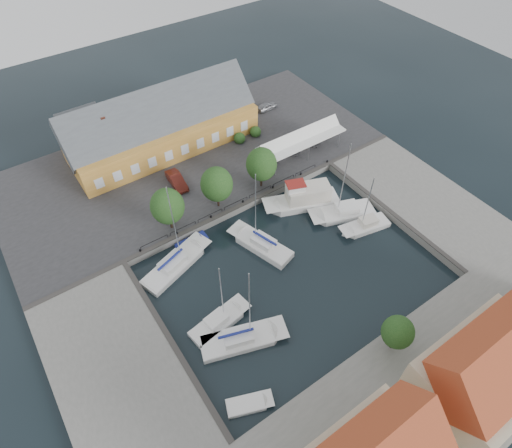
{
  "coord_description": "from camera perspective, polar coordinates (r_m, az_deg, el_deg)",
  "views": [
    {
      "loc": [
        -20.79,
        -24.32,
        41.95
      ],
      "look_at": [
        0.0,
        6.0,
        1.5
      ],
      "focal_mm": 30.0,
      "sensor_mm": 36.0,
      "label": 1
    }
  ],
  "objects": [
    {
      "name": "west_boat_a",
      "position": [
        52.95,
        -10.66,
        -5.37
      ],
      "size": [
        10.17,
        5.79,
        12.94
      ],
      "color": "white",
      "rests_on": "ground"
    },
    {
      "name": "warehouse",
      "position": [
        67.18,
        -13.03,
        12.49
      ],
      "size": [
        28.56,
        14.0,
        9.55
      ],
      "color": "#BD802E",
      "rests_on": "north_quay"
    },
    {
      "name": "west_boat_c",
      "position": [
        47.95,
        -4.95,
        -12.96
      ],
      "size": [
        7.57,
        3.42,
        10.06
      ],
      "color": "white",
      "rests_on": "ground"
    },
    {
      "name": "north_quay",
      "position": [
        66.25,
        -8.44,
        8.42
      ],
      "size": [
        56.0,
        26.0,
        1.0
      ],
      "primitive_type": "cube",
      "color": "#2D2D30",
      "rests_on": "ground"
    },
    {
      "name": "car_red",
      "position": [
        61.14,
        -10.55,
        5.72
      ],
      "size": [
        1.96,
        4.88,
        1.58
      ],
      "primitive_type": "imported",
      "rotation": [
        0.0,
        0.0,
        -0.06
      ],
      "color": "maroon",
      "rests_on": "north_quay"
    },
    {
      "name": "launch_nw",
      "position": [
        54.96,
        -8.59,
        -2.61
      ],
      "size": [
        4.25,
        1.77,
        0.88
      ],
      "color": "navy",
      "rests_on": "ground"
    },
    {
      "name": "east_boat_b",
      "position": [
        57.83,
        14.35,
        -0.33
      ],
      "size": [
        7.14,
        3.54,
        9.62
      ],
      "color": "white",
      "rests_on": "ground"
    },
    {
      "name": "west_boat_d",
      "position": [
        46.84,
        -1.95,
        -15.17
      ],
      "size": [
        9.69,
        5.58,
        12.43
      ],
      "color": "white",
      "rests_on": "ground"
    },
    {
      "name": "east_quay",
      "position": [
        63.61,
        20.91,
        3.29
      ],
      "size": [
        12.0,
        24.0,
        1.0
      ],
      "primitive_type": "cube",
      "color": "slate",
      "rests_on": "ground"
    },
    {
      "name": "east_boat_a",
      "position": [
        58.87,
        11.56,
        1.43
      ],
      "size": [
        9.33,
        5.81,
        12.58
      ],
      "color": "white",
      "rests_on": "ground"
    },
    {
      "name": "quay_trees",
      "position": [
        55.19,
        -5.26,
        5.3
      ],
      "size": [
        18.2,
        4.2,
        6.3
      ],
      "color": "black",
      "rests_on": "north_quay"
    },
    {
      "name": "ground",
      "position": [
        52.75,
        3.7,
        -5.08
      ],
      "size": [
        140.0,
        140.0,
        0.0
      ],
      "primitive_type": "plane",
      "color": "black",
      "rests_on": "ground"
    },
    {
      "name": "west_quay",
      "position": [
        47.09,
        -17.73,
        -18.27
      ],
      "size": [
        12.0,
        24.0,
        1.0
      ],
      "primitive_type": "cube",
      "color": "slate",
      "rests_on": "ground"
    },
    {
      "name": "tent_canopy",
      "position": [
        64.66,
        6.1,
        11.16
      ],
      "size": [
        14.0,
        4.0,
        2.83
      ],
      "color": "white",
      "rests_on": "north_quay"
    },
    {
      "name": "quay_edge_fittings",
      "position": [
        54.31,
        0.76,
        -1.11
      ],
      "size": [
        56.0,
        24.72,
        0.4
      ],
      "color": "#383533",
      "rests_on": "north_quay"
    },
    {
      "name": "launch_sw",
      "position": [
        44.36,
        -0.96,
        -22.94
      ],
      "size": [
        4.82,
        3.22,
        0.98
      ],
      "color": "white",
      "rests_on": "ground"
    },
    {
      "name": "trawler",
      "position": [
        58.85,
        6.41,
        3.3
      ],
      "size": [
        10.8,
        6.63,
        5.0
      ],
      "color": "white",
      "rests_on": "ground"
    },
    {
      "name": "center_sailboat",
      "position": [
        53.82,
        0.7,
        -2.87
      ],
      "size": [
        5.14,
        9.19,
        12.28
      ],
      "color": "white",
      "rests_on": "ground"
    },
    {
      "name": "south_bank",
      "position": [
        46.49,
        20.69,
        -21.65
      ],
      "size": [
        56.0,
        14.0,
        1.0
      ],
      "primitive_type": "cube",
      "color": "slate",
      "rests_on": "ground"
    },
    {
      "name": "townhouses",
      "position": [
        42.69,
        26.74,
        -19.34
      ],
      "size": [
        36.3,
        8.5,
        12.0
      ],
      "color": "beige",
      "rests_on": "south_bank"
    },
    {
      "name": "car_silver",
      "position": [
        75.44,
        1.5,
        15.42
      ],
      "size": [
        3.76,
        1.57,
        1.27
      ],
      "primitive_type": "imported",
      "rotation": [
        0.0,
        0.0,
        1.59
      ],
      "color": "#9B9CA2",
      "rests_on": "north_quay"
    }
  ]
}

